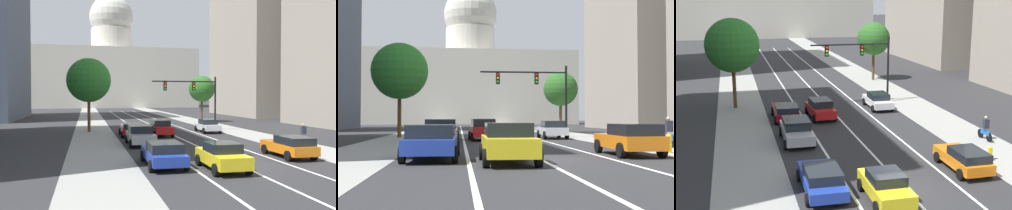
# 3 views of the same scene
# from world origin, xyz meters

# --- Properties ---
(ground_plane) EXTENTS (400.00, 400.00, 0.00)m
(ground_plane) POSITION_xyz_m (0.00, 40.00, 0.00)
(ground_plane) COLOR #2B2B2D
(sidewalk_left) EXTENTS (4.10, 130.00, 0.01)m
(sidewalk_left) POSITION_xyz_m (-7.71, 35.00, 0.01)
(sidewalk_left) COLOR gray
(sidewalk_left) RESTS_ON ground
(sidewalk_right) EXTENTS (4.10, 130.00, 0.01)m
(sidewalk_right) POSITION_xyz_m (7.71, 35.00, 0.01)
(sidewalk_right) COLOR gray
(sidewalk_right) RESTS_ON ground
(lane_stripe_left) EXTENTS (0.16, 90.00, 0.01)m
(lane_stripe_left) POSITION_xyz_m (-2.83, 25.00, 0.01)
(lane_stripe_left) COLOR white
(lane_stripe_left) RESTS_ON ground
(lane_stripe_center) EXTENTS (0.16, 90.00, 0.01)m
(lane_stripe_center) POSITION_xyz_m (0.00, 25.00, 0.01)
(lane_stripe_center) COLOR white
(lane_stripe_center) RESTS_ON ground
(lane_stripe_right) EXTENTS (0.16, 90.00, 0.01)m
(lane_stripe_right) POSITION_xyz_m (2.83, 25.00, 0.01)
(lane_stripe_right) COLOR white
(lane_stripe_right) RESTS_ON ground
(capitol_building) EXTENTS (54.79, 23.58, 38.86)m
(capitol_building) POSITION_xyz_m (0.00, 103.35, 12.44)
(capitol_building) COLOR beige
(capitol_building) RESTS_ON ground
(car_orange) EXTENTS (1.97, 4.21, 1.40)m
(car_orange) POSITION_xyz_m (4.25, 1.73, 0.75)
(car_orange) COLOR orange
(car_orange) RESTS_ON ground
(car_crimson) EXTENTS (2.19, 4.55, 1.34)m
(car_crimson) POSITION_xyz_m (-4.25, 15.57, 0.72)
(car_crimson) COLOR maroon
(car_crimson) RESTS_ON ground
(car_yellow) EXTENTS (2.00, 4.06, 1.47)m
(car_yellow) POSITION_xyz_m (-1.42, -0.91, 0.76)
(car_yellow) COLOR yellow
(car_yellow) RESTS_ON ground
(car_red) EXTENTS (2.11, 4.21, 1.58)m
(car_red) POSITION_xyz_m (-1.42, 15.40, 0.82)
(car_red) COLOR red
(car_red) RESTS_ON ground
(car_blue) EXTENTS (2.19, 4.73, 1.39)m
(car_blue) POSITION_xyz_m (-4.25, 0.80, 0.74)
(car_blue) COLOR #1E389E
(car_blue) RESTS_ON ground
(car_silver) EXTENTS (2.14, 4.70, 1.57)m
(car_silver) POSITION_xyz_m (-4.25, 9.56, 0.81)
(car_silver) COLOR #B2B5BA
(car_silver) RESTS_ON ground
(car_white) EXTENTS (2.00, 4.33, 1.42)m
(car_white) POSITION_xyz_m (4.25, 17.48, 0.74)
(car_white) COLOR silver
(car_white) RESTS_ON ground
(traffic_signal_mast) EXTENTS (7.46, 0.39, 6.13)m
(traffic_signal_mast) POSITION_xyz_m (3.57, 19.76, 4.35)
(traffic_signal_mast) COLOR black
(traffic_signal_mast) RESTS_ON ground
(fire_hydrant) EXTENTS (0.26, 0.35, 0.91)m
(fire_hydrant) POSITION_xyz_m (6.63, 2.87, 0.46)
(fire_hydrant) COLOR yellow
(fire_hydrant) RESTS_ON ground
(cyclist) EXTENTS (0.37, 1.70, 1.72)m
(cyclist) POSITION_xyz_m (8.53, 6.62, 0.85)
(cyclist) COLOR black
(cyclist) RESTS_ON ground
(street_tree_mid_right) EXTENTS (3.90, 3.90, 6.90)m
(street_tree_mid_right) POSITION_xyz_m (8.30, 31.58, 4.93)
(street_tree_mid_right) COLOR #51381E
(street_tree_mid_right) RESTS_ON ground
(street_tree_near_left) EXTENTS (4.78, 4.78, 8.01)m
(street_tree_near_left) POSITION_xyz_m (-8.18, 20.76, 5.61)
(street_tree_near_left) COLOR #51381E
(street_tree_near_left) RESTS_ON ground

